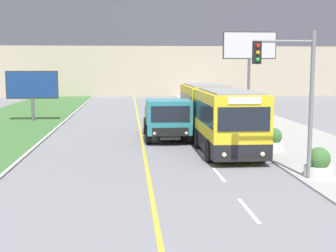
# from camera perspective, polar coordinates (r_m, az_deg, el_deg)

# --- Properties ---
(apartment_block_background) EXTENTS (80.00, 8.04, 19.89)m
(apartment_block_background) POSITION_cam_1_polar(r_m,az_deg,el_deg) (69.00, -4.25, 12.12)
(apartment_block_background) COLOR #BCAD93
(apartment_block_background) RESTS_ON ground_plane
(city_bus) EXTENTS (2.63, 12.74, 3.06)m
(city_bus) POSITION_cam_1_polar(r_m,az_deg,el_deg) (25.44, 5.82, 1.36)
(city_bus) COLOR yellow
(city_bus) RESTS_ON ground_plane
(dump_truck) EXTENTS (2.49, 6.38, 2.35)m
(dump_truck) POSITION_cam_1_polar(r_m,az_deg,el_deg) (26.32, -0.09, 0.78)
(dump_truck) COLOR black
(dump_truck) RESTS_ON ground_plane
(traffic_light_mast) EXTENTS (2.28, 0.32, 5.46)m
(traffic_light_mast) POSITION_cam_1_polar(r_m,az_deg,el_deg) (17.45, 15.08, 4.79)
(traffic_light_mast) COLOR slate
(traffic_light_mast) RESTS_ON ground_plane
(billboard_large) EXTENTS (4.48, 0.24, 7.00)m
(billboard_large) POSITION_cam_1_polar(r_m,az_deg,el_deg) (39.94, 9.90, 9.10)
(billboard_large) COLOR #59595B
(billboard_large) RESTS_ON ground_plane
(billboard_small) EXTENTS (3.90, 0.24, 3.82)m
(billboard_small) POSITION_cam_1_polar(r_m,az_deg,el_deg) (37.07, -16.24, 4.69)
(billboard_small) COLOR #59595B
(billboard_small) RESTS_ON ground_plane
(planter_round_near) EXTENTS (1.06, 1.06, 1.10)m
(planter_round_near) POSITION_cam_1_polar(r_m,az_deg,el_deg) (18.43, 17.89, -4.40)
(planter_round_near) COLOR silver
(planter_round_near) RESTS_ON sidewalk_right
(planter_round_second) EXTENTS (1.03, 1.03, 1.11)m
(planter_round_second) POSITION_cam_1_polar(r_m,az_deg,el_deg) (23.48, 12.73, -1.73)
(planter_round_second) COLOR silver
(planter_round_second) RESTS_ON sidewalk_right
(planter_round_third) EXTENTS (1.07, 1.07, 1.14)m
(planter_round_third) POSITION_cam_1_polar(r_m,az_deg,el_deg) (28.72, 9.78, 0.00)
(planter_round_third) COLOR silver
(planter_round_third) RESTS_ON sidewalk_right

